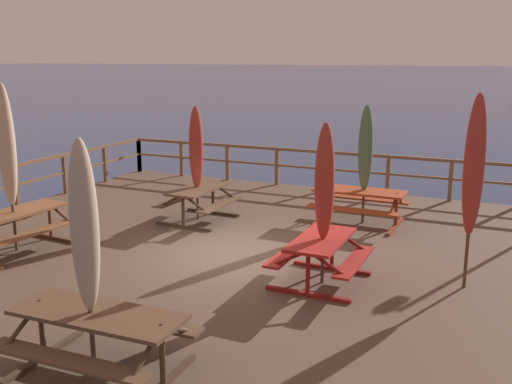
{
  "coord_description": "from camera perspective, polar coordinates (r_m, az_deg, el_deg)",
  "views": [
    {
      "loc": [
        4.68,
        -9.44,
        4.51
      ],
      "look_at": [
        0.0,
        0.92,
        1.86
      ],
      "focal_mm": 40.92,
      "sensor_mm": 36.0,
      "label": 1
    }
  ],
  "objects": [
    {
      "name": "picnic_table_mid_centre",
      "position": [
        7.2,
        -15.15,
        -12.74
      ],
      "size": [
        2.11,
        1.46,
        0.78
      ],
      "color": "brown",
      "rests_on": "wooden_deck"
    },
    {
      "name": "patio_umbrella_tall_front",
      "position": [
        9.32,
        6.73,
        0.88
      ],
      "size": [
        0.32,
        0.32,
        2.65
      ],
      "color": "#4C3828",
      "rests_on": "wooden_deck"
    },
    {
      "name": "wooden_deck",
      "position": [
        11.3,
        -1.94,
        -8.05
      ],
      "size": [
        13.17,
        12.26,
        0.86
      ],
      "primitive_type": "cube",
      "color": "brown",
      "rests_on": "ground"
    },
    {
      "name": "picnic_table_back_right",
      "position": [
        13.25,
        -5.64,
        -0.48
      ],
      "size": [
        1.43,
        1.7,
        0.78
      ],
      "color": "brown",
      "rests_on": "wooden_deck"
    },
    {
      "name": "ground_plane",
      "position": [
        11.46,
        -1.92,
        -10.06
      ],
      "size": [
        600.0,
        600.0,
        0.0
      ],
      "primitive_type": "plane",
      "color": "navy"
    },
    {
      "name": "picnic_table_front_left",
      "position": [
        9.65,
        6.37,
        -5.72
      ],
      "size": [
        1.4,
        1.63,
        0.78
      ],
      "color": "maroon",
      "rests_on": "wooden_deck"
    },
    {
      "name": "picnic_table_front_right",
      "position": [
        13.15,
        10.07,
        -0.67
      ],
      "size": [
        2.03,
        1.43,
        0.78
      ],
      "color": "#993819",
      "rests_on": "wooden_deck"
    },
    {
      "name": "patio_umbrella_tall_back_right",
      "position": [
        11.76,
        -23.19,
        4.15
      ],
      "size": [
        0.32,
        0.32,
        3.2
      ],
      "color": "#4C3828",
      "rests_on": "wooden_deck"
    },
    {
      "name": "patio_umbrella_short_mid",
      "position": [
        9.63,
        20.55,
        2.33
      ],
      "size": [
        0.32,
        0.32,
        3.13
      ],
      "color": "#4C3828",
      "rests_on": "wooden_deck"
    },
    {
      "name": "patio_umbrella_tall_mid_right",
      "position": [
        6.79,
        -16.41,
        -3.39
      ],
      "size": [
        0.32,
        0.32,
        2.8
      ],
      "color": "#4C3828",
      "rests_on": "wooden_deck"
    },
    {
      "name": "railing_waterside_far",
      "position": [
        16.38,
        7.31,
        2.77
      ],
      "size": [
        12.97,
        0.1,
        1.09
      ],
      "color": "brown",
      "rests_on": "wooden_deck"
    },
    {
      "name": "picnic_table_mid_left",
      "position": [
        12.07,
        -22.58,
        -2.74
      ],
      "size": [
        1.58,
        2.19,
        0.78
      ],
      "color": "brown",
      "rests_on": "wooden_deck"
    },
    {
      "name": "patio_umbrella_tall_mid_left",
      "position": [
        13.14,
        -5.87,
        4.28
      ],
      "size": [
        0.32,
        0.32,
        2.59
      ],
      "color": "#4C3828",
      "rests_on": "wooden_deck"
    },
    {
      "name": "patio_umbrella_short_front",
      "position": [
        12.98,
        10.67,
        4.18
      ],
      "size": [
        0.32,
        0.32,
        2.65
      ],
      "color": "#4C3828",
      "rests_on": "wooden_deck"
    }
  ]
}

